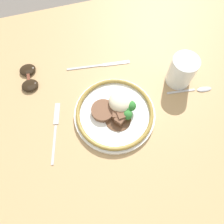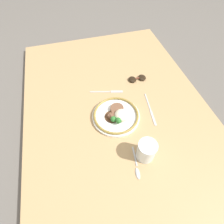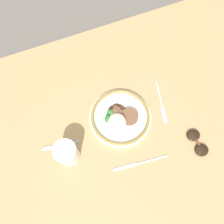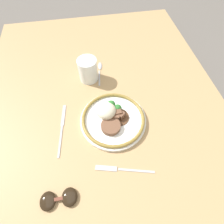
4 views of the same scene
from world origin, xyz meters
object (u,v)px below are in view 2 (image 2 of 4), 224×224
at_px(plate, 117,115).
at_px(spoon, 137,169).
at_px(juice_glass, 146,151).
at_px(knife, 150,110).
at_px(fork, 110,92).
at_px(sunglasses, 137,78).

height_order(plate, spoon, plate).
bearing_deg(plate, juice_glass, 15.56).
bearing_deg(plate, knife, 89.30).
xyz_separation_m(juice_glass, knife, (-0.23, 0.12, -0.05)).
bearing_deg(fork, plate, -79.14).
xyz_separation_m(juice_glass, sunglasses, (-0.47, 0.14, -0.04)).
height_order(spoon, sunglasses, sunglasses).
relative_size(juice_glass, knife, 0.47).
relative_size(fork, sunglasses, 1.72).
relative_size(spoon, sunglasses, 1.34).
xyz_separation_m(fork, knife, (0.19, 0.18, 0.00)).
height_order(plate, juice_glass, juice_glass).
relative_size(plate, fork, 1.30).
bearing_deg(fork, spoon, -75.82).
distance_m(plate, juice_glass, 0.24).
xyz_separation_m(spoon, sunglasses, (-0.52, 0.19, 0.01)).
relative_size(knife, sunglasses, 1.96).
height_order(juice_glass, spoon, juice_glass).
bearing_deg(juice_glass, sunglasses, 163.72).
bearing_deg(juice_glass, fork, -172.79).
bearing_deg(knife, spoon, -25.68).
distance_m(juice_glass, spoon, 0.09).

